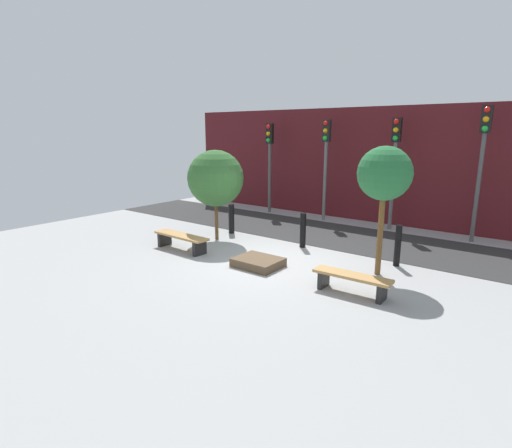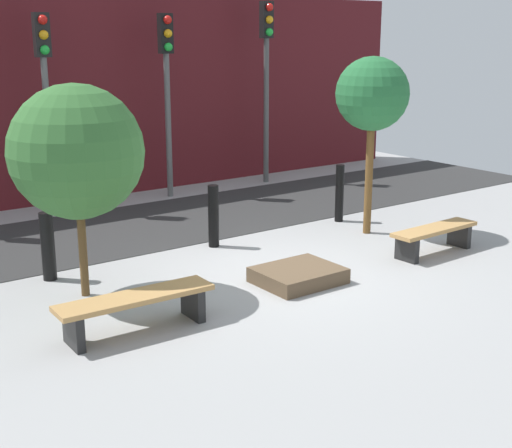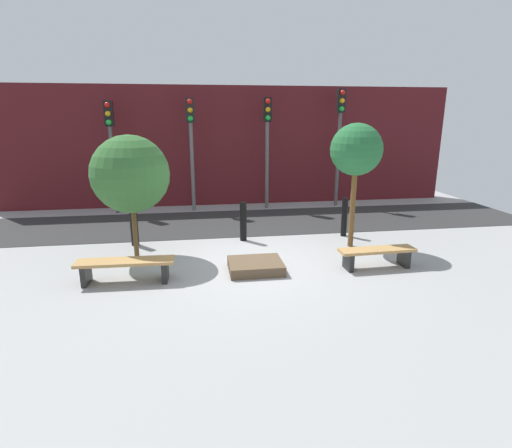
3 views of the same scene
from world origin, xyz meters
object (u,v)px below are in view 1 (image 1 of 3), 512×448
at_px(tree_behind_left_bench, 216,178).
at_px(traffic_light_mid_west, 326,152).
at_px(traffic_light_east, 483,150).
at_px(traffic_light_west, 270,152).
at_px(bench_right, 352,280).
at_px(planter_bed, 258,262).
at_px(bench_left, 181,239).
at_px(bollard_center, 398,246).
at_px(bollard_left, 303,230).
at_px(tree_behind_right_bench, 385,175).
at_px(traffic_light_mid_east, 395,154).
at_px(bollard_far_left, 231,219).

height_order(tree_behind_left_bench, traffic_light_mid_west, traffic_light_mid_west).
bearing_deg(traffic_light_east, traffic_light_west, -179.99).
distance_m(bench_right, traffic_light_mid_west, 7.42).
bearing_deg(traffic_light_east, planter_bed, -123.27).
height_order(bench_left, tree_behind_left_bench, tree_behind_left_bench).
height_order(bollard_center, traffic_light_east, traffic_light_east).
bearing_deg(bench_left, traffic_light_mid_west, 79.37).
height_order(bollard_left, bollard_center, bollard_center).
bearing_deg(bench_right, tree_behind_right_bench, 88.31).
bearing_deg(tree_behind_left_bench, traffic_light_east, 35.35).
xyz_separation_m(bollard_left, traffic_light_mid_west, (-1.26, 3.62, 2.04)).
relative_size(traffic_light_mid_west, traffic_light_mid_east, 0.99).
relative_size(bollard_far_left, traffic_light_mid_west, 0.26).
distance_m(bollard_far_left, traffic_light_west, 4.27).
relative_size(traffic_light_mid_east, traffic_light_east, 0.93).
bearing_deg(tree_behind_right_bench, bollard_left, 161.21).
relative_size(bollard_left, traffic_light_mid_east, 0.27).
distance_m(tree_behind_right_bench, bollard_center, 2.02).
bearing_deg(bollard_center, bollard_far_left, 180.00).
bearing_deg(planter_bed, traffic_light_mid_west, 102.34).
xyz_separation_m(traffic_light_mid_west, traffic_light_east, (5.03, 0.00, 0.20)).
xyz_separation_m(bench_left, planter_bed, (2.56, 0.20, -0.22)).
relative_size(traffic_light_west, traffic_light_east, 0.89).
relative_size(bench_left, bench_right, 1.14).
xyz_separation_m(bench_right, traffic_light_mid_west, (-3.82, 5.95, 2.24)).
distance_m(bollard_center, traffic_light_mid_west, 5.74).
xyz_separation_m(bench_left, tree_behind_right_bench, (5.12, 1.46, 2.01)).
bearing_deg(tree_behind_left_bench, bollard_center, 9.39).
bearing_deg(planter_bed, traffic_light_mid_east, 77.66).
bearing_deg(planter_bed, bollard_center, 38.21).
bearing_deg(traffic_light_east, tree_behind_right_bench, -105.15).
bearing_deg(bollard_far_left, traffic_light_mid_east, 42.39).
xyz_separation_m(bench_left, bollard_center, (5.27, 2.33, 0.20)).
distance_m(bollard_left, traffic_light_mid_east, 4.35).
relative_size(bollard_center, traffic_light_west, 0.29).
height_order(traffic_light_west, traffic_light_east, traffic_light_east).
height_order(tree_behind_left_bench, bollard_far_left, tree_behind_left_bench).
bearing_deg(traffic_light_east, bench_left, -136.77).
height_order(bench_right, traffic_light_west, traffic_light_west).
bearing_deg(traffic_light_mid_west, tree_behind_right_bench, -49.65).
relative_size(bollard_far_left, bollard_center, 0.92).
bearing_deg(bollard_center, traffic_light_east, 73.60).
height_order(bench_left, traffic_light_west, traffic_light_west).
xyz_separation_m(tree_behind_right_bench, traffic_light_mid_west, (-3.82, 4.49, 0.21)).
xyz_separation_m(bench_right, traffic_light_mid_east, (-1.30, 5.95, 2.25)).
xyz_separation_m(planter_bed, traffic_light_mid_west, (-1.26, 5.75, 2.44)).
distance_m(planter_bed, traffic_light_mid_west, 6.37).
bearing_deg(planter_bed, tree_behind_left_bench, 153.75).
xyz_separation_m(tree_behind_left_bench, traffic_light_east, (6.33, 4.49, 0.85)).
distance_m(tree_behind_right_bench, bollard_left, 3.27).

